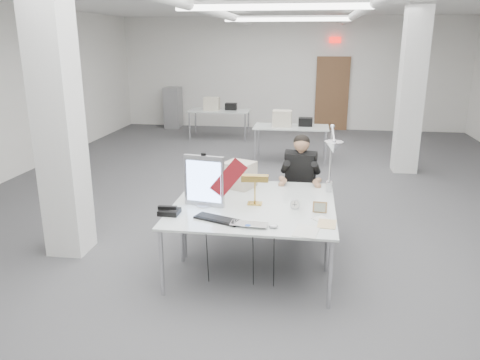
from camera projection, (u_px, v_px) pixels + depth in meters
The scene contains 23 objects.
room_shell at pixel (274, 98), 7.09m from camera, with size 10.04×14.04×3.24m.
desk_main at pixel (249, 219), 4.87m from camera, with size 1.80×0.90×0.03m, color silver.
desk_second at pixel (259, 192), 5.72m from camera, with size 1.80×0.90×0.03m, color silver.
bg_desk_a at pixel (291, 127), 10.06m from camera, with size 1.60×0.80×0.03m, color silver.
bg_desk_b at pixel (219, 111), 12.42m from camera, with size 1.60×0.80×0.03m, color silver.
filing_cabinet at pixel (173, 107), 14.08m from camera, with size 0.45×0.55×1.20m, color gray.
office_chair at pixel (300, 193), 6.39m from camera, with size 0.52×0.52×1.05m, color black, non-canonical shape.
seated_person at pixel (301, 167), 6.24m from camera, with size 0.47×0.59×0.88m, color black, non-canonical shape.
monitor at pixel (204, 181), 5.14m from camera, with size 0.46×0.05×0.57m, color #A3A2A7.
pennant at pixel (229, 178), 5.05m from camera, with size 0.43×0.01×0.18m, color maroon.
keyboard at pixel (218, 219), 4.79m from camera, with size 0.50×0.17×0.02m, color black.
laptop at pixel (248, 227), 4.59m from camera, with size 0.37×0.24×0.03m, color #AEAEB3.
mouse at pixel (273, 226), 4.59m from camera, with size 0.10×0.06×0.04m, color #B6B6BB.
bankers_lamp at pixel (255, 190), 5.21m from camera, with size 0.31×0.12×0.35m, color gold, non-canonical shape.
desk_phone at pixel (169, 212), 4.96m from camera, with size 0.21×0.19×0.05m, color black.
picture_frame_left at pixel (193, 198), 5.30m from camera, with size 0.15×0.01×0.12m, color olive.
picture_frame_right at pixel (320, 207), 4.99m from camera, with size 0.15×0.01×0.12m, color #9F7244.
desk_clock at pixel (295, 204), 5.11m from camera, with size 0.11×0.11×0.03m, color silver.
paper_stack_a at pixel (306, 231), 4.51m from camera, with size 0.22×0.32×0.01m, color silver.
paper_stack_b at pixel (327, 224), 4.69m from camera, with size 0.18×0.25×0.01m, color tan.
paper_stack_c at pixel (323, 220), 4.79m from camera, with size 0.21×0.15×0.01m, color silver.
beige_monitor at pixel (239, 175), 5.83m from camera, with size 0.34×0.32×0.32m, color #BAAC9A.
architect_lamp at pixel (332, 159), 5.35m from camera, with size 0.25×0.72×0.92m, color silver, non-canonical shape.
Camera 1 is at (0.58, -7.02, 2.52)m, focal length 35.00 mm.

